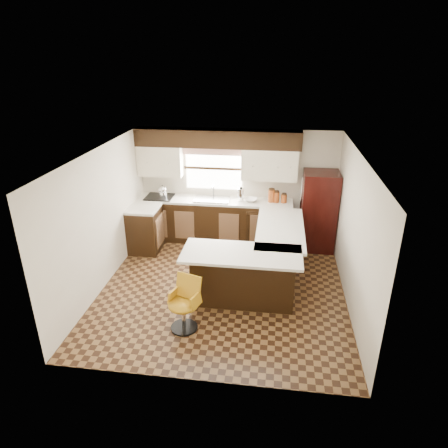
# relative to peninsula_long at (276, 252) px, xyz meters

# --- Properties ---
(floor) EXTENTS (4.40, 4.40, 0.00)m
(floor) POSITION_rel_peninsula_long_xyz_m (-0.90, -0.62, -0.45)
(floor) COLOR #49301A
(floor) RESTS_ON ground
(ceiling) EXTENTS (4.40, 4.40, 0.00)m
(ceiling) POSITION_rel_peninsula_long_xyz_m (-0.90, -0.62, 1.95)
(ceiling) COLOR silver
(ceiling) RESTS_ON wall_back
(wall_back) EXTENTS (4.40, 0.00, 4.40)m
(wall_back) POSITION_rel_peninsula_long_xyz_m (-0.90, 1.58, 0.75)
(wall_back) COLOR beige
(wall_back) RESTS_ON floor
(wall_front) EXTENTS (4.40, 0.00, 4.40)m
(wall_front) POSITION_rel_peninsula_long_xyz_m (-0.90, -2.83, 0.75)
(wall_front) COLOR beige
(wall_front) RESTS_ON floor
(wall_left) EXTENTS (0.00, 4.40, 4.40)m
(wall_left) POSITION_rel_peninsula_long_xyz_m (-3.00, -0.62, 0.75)
(wall_left) COLOR beige
(wall_left) RESTS_ON floor
(wall_right) EXTENTS (0.00, 4.40, 4.40)m
(wall_right) POSITION_rel_peninsula_long_xyz_m (1.20, -0.62, 0.75)
(wall_right) COLOR beige
(wall_right) RESTS_ON floor
(base_cab_back) EXTENTS (3.30, 0.60, 0.90)m
(base_cab_back) POSITION_rel_peninsula_long_xyz_m (-1.35, 1.28, 0.00)
(base_cab_back) COLOR black
(base_cab_back) RESTS_ON floor
(base_cab_left) EXTENTS (0.60, 0.70, 0.90)m
(base_cab_left) POSITION_rel_peninsula_long_xyz_m (-2.70, 0.62, 0.00)
(base_cab_left) COLOR black
(base_cab_left) RESTS_ON floor
(counter_back) EXTENTS (3.30, 0.60, 0.04)m
(counter_back) POSITION_rel_peninsula_long_xyz_m (-1.35, 1.28, 0.47)
(counter_back) COLOR silver
(counter_back) RESTS_ON base_cab_back
(counter_left) EXTENTS (0.60, 0.70, 0.04)m
(counter_left) POSITION_rel_peninsula_long_xyz_m (-2.70, 0.62, 0.47)
(counter_left) COLOR silver
(counter_left) RESTS_ON base_cab_left
(soffit) EXTENTS (3.40, 0.35, 0.36)m
(soffit) POSITION_rel_peninsula_long_xyz_m (-1.30, 1.40, 1.77)
(soffit) COLOR black
(soffit) RESTS_ON wall_back
(upper_cab_left) EXTENTS (0.94, 0.35, 0.64)m
(upper_cab_left) POSITION_rel_peninsula_long_xyz_m (-2.52, 1.40, 1.27)
(upper_cab_left) COLOR beige
(upper_cab_left) RESTS_ON wall_back
(upper_cab_right) EXTENTS (1.14, 0.35, 0.64)m
(upper_cab_right) POSITION_rel_peninsula_long_xyz_m (-0.22, 1.40, 1.27)
(upper_cab_right) COLOR beige
(upper_cab_right) RESTS_ON wall_back
(window_pane) EXTENTS (1.20, 0.02, 0.90)m
(window_pane) POSITION_rel_peninsula_long_xyz_m (-1.40, 1.56, 1.10)
(window_pane) COLOR white
(window_pane) RESTS_ON wall_back
(valance) EXTENTS (1.30, 0.06, 0.18)m
(valance) POSITION_rel_peninsula_long_xyz_m (-1.40, 1.52, 1.49)
(valance) COLOR #D19B93
(valance) RESTS_ON wall_back
(sink) EXTENTS (0.75, 0.45, 0.03)m
(sink) POSITION_rel_peninsula_long_xyz_m (-1.40, 1.25, 0.51)
(sink) COLOR #B2B2B7
(sink) RESTS_ON counter_back
(dishwasher) EXTENTS (0.58, 0.03, 0.78)m
(dishwasher) POSITION_rel_peninsula_long_xyz_m (-0.35, 0.99, -0.02)
(dishwasher) COLOR black
(dishwasher) RESTS_ON floor
(cooktop) EXTENTS (0.58, 0.50, 0.02)m
(cooktop) POSITION_rel_peninsula_long_xyz_m (-2.55, 1.25, 0.51)
(cooktop) COLOR black
(cooktop) RESTS_ON counter_back
(peninsula_long) EXTENTS (0.60, 1.95, 0.90)m
(peninsula_long) POSITION_rel_peninsula_long_xyz_m (0.00, 0.00, 0.00)
(peninsula_long) COLOR black
(peninsula_long) RESTS_ON floor
(peninsula_return) EXTENTS (1.65, 0.60, 0.90)m
(peninsula_return) POSITION_rel_peninsula_long_xyz_m (-0.53, -0.97, 0.00)
(peninsula_return) COLOR black
(peninsula_return) RESTS_ON floor
(counter_pen_long) EXTENTS (0.84, 1.95, 0.04)m
(counter_pen_long) POSITION_rel_peninsula_long_xyz_m (0.05, 0.00, 0.47)
(counter_pen_long) COLOR silver
(counter_pen_long) RESTS_ON peninsula_long
(counter_pen_return) EXTENTS (1.89, 0.84, 0.04)m
(counter_pen_return) POSITION_rel_peninsula_long_xyz_m (-0.55, -1.06, 0.47)
(counter_pen_return) COLOR silver
(counter_pen_return) RESTS_ON peninsula_return
(refrigerator) EXTENTS (0.71, 0.68, 1.65)m
(refrigerator) POSITION_rel_peninsula_long_xyz_m (0.83, 1.21, 0.37)
(refrigerator) COLOR black
(refrigerator) RESTS_ON floor
(bar_chair) EXTENTS (0.57, 0.57, 0.83)m
(bar_chair) POSITION_rel_peninsula_long_xyz_m (-1.33, -1.83, -0.03)
(bar_chair) COLOR #C08917
(bar_chair) RESTS_ON floor
(kettle) EXTENTS (0.19, 0.19, 0.26)m
(kettle) POSITION_rel_peninsula_long_xyz_m (-2.47, 1.26, 0.65)
(kettle) COLOR silver
(kettle) RESTS_ON cooktop
(percolator) EXTENTS (0.13, 0.13, 0.27)m
(percolator) POSITION_rel_peninsula_long_xyz_m (-0.79, 1.28, 0.63)
(percolator) COLOR silver
(percolator) RESTS_ON counter_back
(mixing_bowl) EXTENTS (0.32, 0.32, 0.06)m
(mixing_bowl) POSITION_rel_peninsula_long_xyz_m (-0.57, 1.28, 0.53)
(mixing_bowl) COLOR white
(mixing_bowl) RESTS_ON counter_back
(canister_large) EXTENTS (0.14, 0.14, 0.27)m
(canister_large) POSITION_rel_peninsula_long_xyz_m (-0.15, 1.30, 0.63)
(canister_large) COLOR #9B4317
(canister_large) RESTS_ON counter_back
(canister_med) EXTENTS (0.13, 0.13, 0.22)m
(canister_med) POSITION_rel_peninsula_long_xyz_m (-0.05, 1.30, 0.61)
(canister_med) COLOR #9B4317
(canister_med) RESTS_ON counter_back
(canister_small) EXTENTS (0.12, 0.12, 0.17)m
(canister_small) POSITION_rel_peninsula_long_xyz_m (0.11, 1.30, 0.58)
(canister_small) COLOR #9B4317
(canister_small) RESTS_ON counter_back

